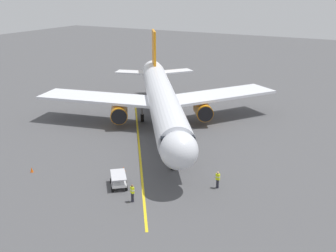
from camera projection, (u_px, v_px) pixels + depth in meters
ground_plane at (162, 121)px, 59.32m from camera, size 220.00×220.00×0.00m
apron_lead_in_line at (139, 142)px, 51.34m from camera, size 22.72×33.19×0.01m
airplane at (162, 99)px, 55.29m from camera, size 30.89×35.34×11.50m
ground_crew_marshaller at (218, 180)px, 39.38m from camera, size 0.41×0.27×1.71m
ground_crew_wing_walker at (132, 193)px, 36.84m from camera, size 0.47×0.41×1.71m
baggage_cart_near_nose at (119, 180)px, 39.77m from camera, size 2.73×2.90×1.27m
safety_cone_nose_left at (32, 170)px, 42.90m from camera, size 0.32×0.32×0.55m
safety_cone_nose_right at (124, 169)px, 43.10m from camera, size 0.32×0.32×0.55m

